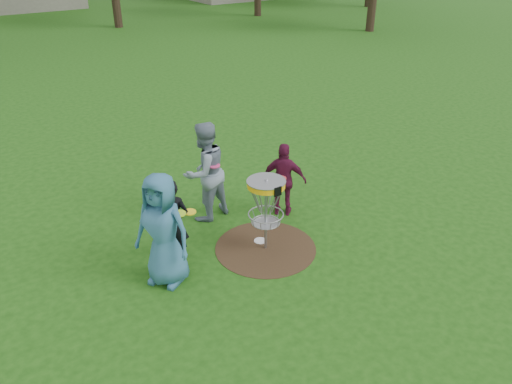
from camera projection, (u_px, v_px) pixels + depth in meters
ground at (266, 248)px, 8.88m from camera, size 100.00×100.00×0.00m
dirt_patch at (266, 248)px, 8.88m from camera, size 1.80×1.80×0.01m
player_blue at (163, 230)px, 7.64m from camera, size 1.01×1.10×1.89m
player_black at (173, 223)px, 8.23m from camera, size 0.64×0.63×1.48m
player_grey at (205, 172)px, 9.40m from camera, size 1.08×0.92×1.95m
player_maroon at (284, 180)px, 9.61m from camera, size 0.87×0.87×1.49m
disc_on_grass at (260, 241)px, 9.07m from camera, size 0.22×0.22×0.02m
disc_golf_basket at (266, 198)px, 8.40m from camera, size 0.66×0.67×1.38m
held_discs at (218, 191)px, 8.57m from camera, size 2.55×1.36×0.31m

